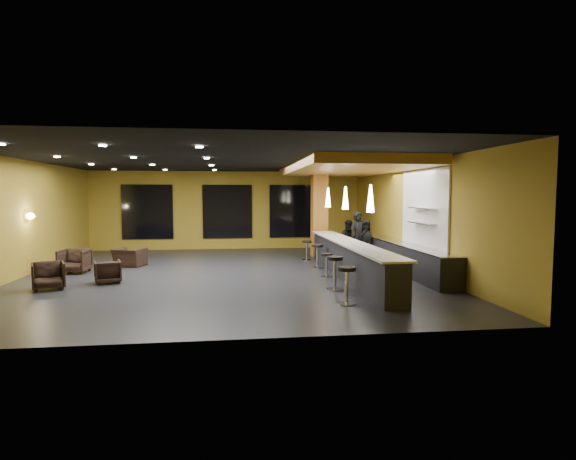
{
  "coord_description": "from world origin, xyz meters",
  "views": [
    {
      "loc": [
        0.17,
        -13.95,
        2.43
      ],
      "look_at": [
        2.0,
        0.5,
        1.3
      ],
      "focal_mm": 28.0,
      "sensor_mm": 36.0,
      "label": 1
    }
  ],
  "objects": [
    {
      "name": "ceiling",
      "position": [
        0.0,
        0.0,
        3.55
      ],
      "size": [
        12.0,
        13.0,
        0.1
      ],
      "primitive_type": "cube",
      "color": "black"
    },
    {
      "name": "wall_sconce",
      "position": [
        -5.88,
        0.5,
        1.8
      ],
      "size": [
        0.22,
        0.22,
        0.22
      ],
      "primitive_type": "sphere",
      "color": "#FFE5B2",
      "rests_on": "wall_left"
    },
    {
      "name": "bar_stool_4",
      "position": [
        2.97,
        2.51,
        0.47
      ],
      "size": [
        0.37,
        0.37,
        0.74
      ],
      "rotation": [
        0.0,
        0.0,
        0.35
      ],
      "color": "silver",
      "rests_on": "floor"
    },
    {
      "name": "armchair_a",
      "position": [
        -4.54,
        -1.81,
        0.35
      ],
      "size": [
        1.0,
        1.01,
        0.71
      ],
      "primitive_type": "imported",
      "rotation": [
        0.0,
        0.0,
        0.4
      ],
      "color": "black",
      "rests_on": "floor"
    },
    {
      "name": "armchair_c",
      "position": [
        -4.71,
        0.7,
        0.38
      ],
      "size": [
        0.87,
        0.89,
        0.75
      ],
      "primitive_type": "imported",
      "rotation": [
        0.0,
        0.0,
        -0.09
      ],
      "color": "black",
      "rests_on": "floor"
    },
    {
      "name": "window_center",
      "position": [
        0.0,
        6.44,
        1.7
      ],
      "size": [
        2.2,
        0.06,
        2.4
      ],
      "primitive_type": "cube",
      "color": "black",
      "rests_on": "wall_back"
    },
    {
      "name": "pendant_0",
      "position": [
        3.65,
        -3.0,
        2.35
      ],
      "size": [
        0.2,
        0.2,
        0.7
      ],
      "primitive_type": "cone",
      "color": "white",
      "rests_on": "wood_soffit"
    },
    {
      "name": "staff_b",
      "position": [
        4.59,
        2.49,
        0.75
      ],
      "size": [
        0.82,
        0.69,
        1.49
      ],
      "primitive_type": "imported",
      "rotation": [
        0.0,
        0.0,
        -0.19
      ],
      "color": "black",
      "rests_on": "floor"
    },
    {
      "name": "bar_stool_1",
      "position": [
        2.79,
        -2.82,
        0.56
      ],
      "size": [
        0.44,
        0.44,
        0.87
      ],
      "rotation": [
        0.0,
        0.0,
        -0.11
      ],
      "color": "silver",
      "rests_on": "floor"
    },
    {
      "name": "wood_soffit",
      "position": [
        4.0,
        1.0,
        3.36
      ],
      "size": [
        3.6,
        8.0,
        0.28
      ],
      "primitive_type": "cube",
      "color": "#BA8136",
      "rests_on": "ceiling"
    },
    {
      "name": "bar_stool_0",
      "position": [
        2.7,
        -4.34,
        0.54
      ],
      "size": [
        0.43,
        0.43,
        0.84
      ],
      "rotation": [
        0.0,
        0.0,
        0.29
      ],
      "color": "silver",
      "rests_on": "floor"
    },
    {
      "name": "wall_right",
      "position": [
        6.05,
        0.0,
        1.75
      ],
      "size": [
        0.1,
        13.0,
        3.5
      ],
      "primitive_type": "cube",
      "color": "olive",
      "rests_on": "floor"
    },
    {
      "name": "prep_top",
      "position": [
        5.65,
        -0.5,
        0.89
      ],
      "size": [
        0.72,
        6.0,
        0.03
      ],
      "primitive_type": "cube",
      "color": "silver",
      "rests_on": "prep_counter"
    },
    {
      "name": "staff_a",
      "position": [
        4.71,
        1.71,
        0.92
      ],
      "size": [
        0.76,
        0.59,
        1.84
      ],
      "primitive_type": "imported",
      "rotation": [
        0.0,
        0.0,
        0.25
      ],
      "color": "black",
      "rests_on": "floor"
    },
    {
      "name": "pendant_2",
      "position": [
        3.65,
        2.0,
        2.35
      ],
      "size": [
        0.2,
        0.2,
        0.7
      ],
      "primitive_type": "cone",
      "color": "white",
      "rests_on": "wood_soffit"
    },
    {
      "name": "armchair_d",
      "position": [
        -3.3,
        1.86,
        0.31
      ],
      "size": [
        1.17,
        1.1,
        0.62
      ],
      "primitive_type": "imported",
      "rotation": [
        0.0,
        0.0,
        2.79
      ],
      "color": "black",
      "rests_on": "floor"
    },
    {
      "name": "wall_back",
      "position": [
        0.0,
        6.55,
        1.75
      ],
      "size": [
        12.0,
        0.1,
        3.5
      ],
      "primitive_type": "cube",
      "color": "olive",
      "rests_on": "floor"
    },
    {
      "name": "tile_backsplash",
      "position": [
        5.96,
        -1.0,
        2.0
      ],
      "size": [
        0.06,
        3.2,
        2.4
      ],
      "primitive_type": "cube",
      "color": "white",
      "rests_on": "wall_right"
    },
    {
      "name": "floor",
      "position": [
        0.0,
        0.0,
        -0.05
      ],
      "size": [
        12.0,
        13.0,
        0.1
      ],
      "primitive_type": "cube",
      "color": "black",
      "rests_on": "ground"
    },
    {
      "name": "bar_stool_3",
      "position": [
        3.0,
        0.6,
        0.51
      ],
      "size": [
        0.41,
        0.41,
        0.8
      ],
      "rotation": [
        0.0,
        0.0,
        -0.42
      ],
      "color": "silver",
      "rests_on": "floor"
    },
    {
      "name": "prep_counter",
      "position": [
        5.65,
        -0.5,
        0.43
      ],
      "size": [
        0.7,
        6.0,
        0.86
      ],
      "primitive_type": "cube",
      "color": "black",
      "rests_on": "floor"
    },
    {
      "name": "wall_shelf_lower",
      "position": [
        5.82,
        -1.2,
        1.6
      ],
      "size": [
        0.3,
        1.5,
        0.03
      ],
      "primitive_type": "cube",
      "color": "silver",
      "rests_on": "wall_right"
    },
    {
      "name": "bar_stool_2",
      "position": [
        2.96,
        -1.04,
        0.46
      ],
      "size": [
        0.36,
        0.36,
        0.72
      ],
      "rotation": [
        0.0,
        0.0,
        -0.22
      ],
      "color": "silver",
      "rests_on": "floor"
    },
    {
      "name": "wall_left",
      "position": [
        -6.05,
        0.0,
        1.75
      ],
      "size": [
        0.1,
        13.0,
        3.5
      ],
      "primitive_type": "cube",
      "color": "olive",
      "rests_on": "floor"
    },
    {
      "name": "window_right",
      "position": [
        3.0,
        6.44,
        1.7
      ],
      "size": [
        2.2,
        0.06,
        2.4
      ],
      "primitive_type": "cube",
      "color": "black",
      "rests_on": "wall_back"
    },
    {
      "name": "staff_c",
      "position": [
        4.99,
        1.86,
        0.77
      ],
      "size": [
        0.84,
        0.64,
        1.55
      ],
      "primitive_type": "imported",
      "rotation": [
        0.0,
        0.0,
        0.21
      ],
      "color": "black",
      "rests_on": "floor"
    },
    {
      "name": "column",
      "position": [
        3.65,
        3.6,
        1.75
      ],
      "size": [
        0.6,
        0.6,
        3.5
      ],
      "primitive_type": "cube",
      "color": "#9B6022",
      "rests_on": "floor"
    },
    {
      "name": "wall_shelf_upper",
      "position": [
        5.82,
        -1.2,
        2.05
      ],
      "size": [
        0.3,
        1.5,
        0.03
      ],
      "primitive_type": "cube",
      "color": "silver",
      "rests_on": "wall_right"
    },
    {
      "name": "armchair_b",
      "position": [
        -3.25,
        -1.11,
        0.32
      ],
      "size": [
        0.86,
        0.87,
        0.63
      ],
      "primitive_type": "imported",
      "rotation": [
        0.0,
        0.0,
        3.46
      ],
      "color": "black",
      "rests_on": "floor"
    },
    {
      "name": "wall_front",
      "position": [
        0.0,
        -6.55,
        1.75
      ],
      "size": [
        12.0,
        0.1,
        3.5
      ],
      "primitive_type": "cube",
      "color": "olive",
      "rests_on": "floor"
    },
    {
      "name": "bar_counter",
      "position": [
        3.65,
        -1.0,
        0.5
      ],
      "size": [
        0.6,
        8.0,
        1.0
      ],
      "primitive_type": "cube",
      "color": "black",
      "rests_on": "floor"
    },
    {
      "name": "pendant_1",
      "position": [
        3.65,
        -0.5,
        2.35
      ],
      "size": [
        0.2,
        0.2,
        0.7
      ],
      "primitive_type": "cone",
      "color": "white",
      "rests_on": "wood_soffit"
    },
    {
      "name": "window_left",
      "position": [
        -3.5,
        6.44,
        1.7
      ],
      "size": [
        2.2,
        0.06,
        2.4
      ],
      "primitive_type": "cube",
      "color": "black",
      "rests_on": "wall_back"
    },
    {
      "name": "bar_top",
      "position": [
        3.65,
        -1.0,
        1.02
      ],
      "size": [
        0.78,
        8.1,
        0.05
      ],
      "primitive_type": "cube",
      "color": "silver",
      "rests_on": "bar_counter"
    }
  ]
}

